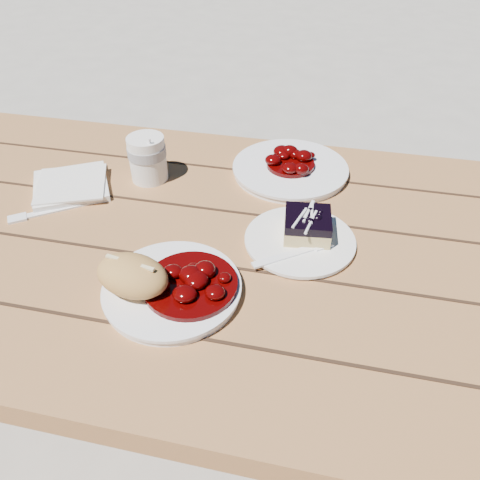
% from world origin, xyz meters
% --- Properties ---
extents(ground, '(60.00, 60.00, 0.00)m').
position_xyz_m(ground, '(0.00, 0.00, 0.00)').
color(ground, '#A59F95').
rests_on(ground, ground).
extents(picnic_table, '(2.00, 1.55, 0.75)m').
position_xyz_m(picnic_table, '(0.00, -0.00, 0.59)').
color(picnic_table, brown).
rests_on(picnic_table, ground).
extents(main_plate, '(0.22, 0.22, 0.02)m').
position_xyz_m(main_plate, '(-0.02, -0.16, 0.76)').
color(main_plate, white).
rests_on(main_plate, picnic_table).
extents(goulash_stew, '(0.15, 0.15, 0.04)m').
position_xyz_m(goulash_stew, '(0.01, -0.15, 0.79)').
color(goulash_stew, '#430202').
rests_on(goulash_stew, main_plate).
extents(bread_roll, '(0.13, 0.10, 0.06)m').
position_xyz_m(bread_roll, '(-0.08, -0.18, 0.80)').
color(bread_roll, tan).
rests_on(bread_roll, main_plate).
extents(dessert_plate, '(0.20, 0.20, 0.01)m').
position_xyz_m(dessert_plate, '(0.16, 0.01, 0.76)').
color(dessert_plate, white).
rests_on(dessert_plate, picnic_table).
extents(blueberry_cake, '(0.09, 0.09, 0.05)m').
position_xyz_m(blueberry_cake, '(0.17, 0.03, 0.78)').
color(blueberry_cake, '#D1B772').
rests_on(blueberry_cake, dessert_plate).
extents(fork_dessert, '(0.14, 0.11, 0.00)m').
position_xyz_m(fork_dessert, '(0.14, -0.04, 0.76)').
color(fork_dessert, white).
rests_on(fork_dessert, dessert_plate).
extents(coffee_cup, '(0.08, 0.08, 0.10)m').
position_xyz_m(coffee_cup, '(-0.19, 0.17, 0.80)').
color(coffee_cup, white).
rests_on(coffee_cup, picnic_table).
extents(napkin_stack, '(0.20, 0.20, 0.01)m').
position_xyz_m(napkin_stack, '(-0.34, 0.09, 0.76)').
color(napkin_stack, white).
rests_on(napkin_stack, picnic_table).
extents(fork_table, '(0.14, 0.11, 0.00)m').
position_xyz_m(fork_table, '(-0.33, 0.01, 0.75)').
color(fork_table, white).
rests_on(fork_table, picnic_table).
extents(second_plate, '(0.25, 0.25, 0.02)m').
position_xyz_m(second_plate, '(0.11, 0.25, 0.76)').
color(second_plate, white).
rests_on(second_plate, picnic_table).
extents(second_stew, '(0.11, 0.11, 0.04)m').
position_xyz_m(second_stew, '(0.11, 0.25, 0.79)').
color(second_stew, '#430202').
rests_on(second_stew, second_plate).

